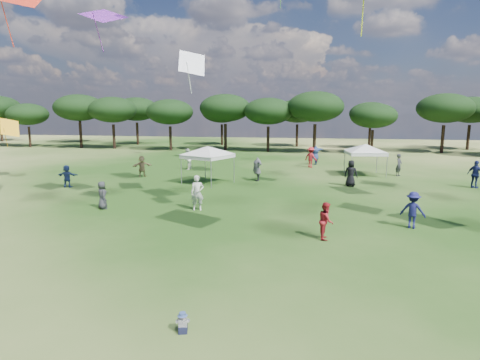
% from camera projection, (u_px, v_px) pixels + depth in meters
% --- Properties ---
extents(tree_line, '(108.78, 17.63, 7.77)m').
position_uv_depth(tree_line, '(308.00, 109.00, 52.36)').
color(tree_line, black).
rests_on(tree_line, ground).
extents(tent_left, '(5.38, 5.38, 3.05)m').
position_uv_depth(tent_left, '(208.00, 148.00, 29.02)').
color(tent_left, gray).
rests_on(tent_left, ground).
extents(tent_right, '(5.83, 5.83, 2.88)m').
position_uv_depth(tent_right, '(366.00, 146.00, 32.64)').
color(tent_right, gray).
rests_on(tent_right, ground).
extents(toddler, '(0.38, 0.42, 0.52)m').
position_uv_depth(toddler, '(183.00, 323.00, 9.78)').
color(toddler, '#161832').
rests_on(toddler, ground).
extents(festival_crowd, '(29.23, 24.74, 1.93)m').
position_uv_depth(festival_crowd, '(274.00, 169.00, 30.69)').
color(festival_crowd, '#434448').
rests_on(festival_crowd, ground).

